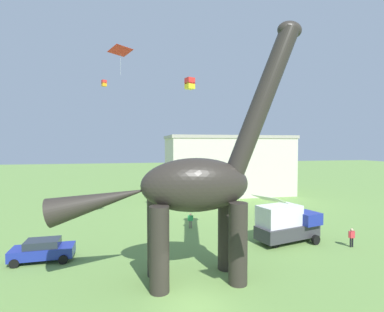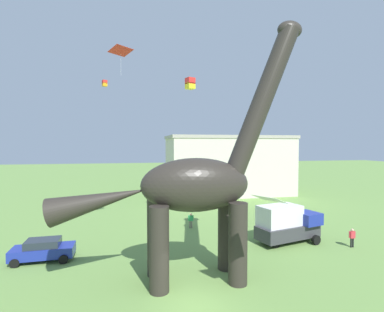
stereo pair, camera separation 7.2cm
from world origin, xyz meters
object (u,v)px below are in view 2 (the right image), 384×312
at_px(parked_sedan_left, 43,250).
at_px(parked_box_truck, 287,223).
at_px(kite_drifting, 190,83).
at_px(kite_near_low, 121,51).
at_px(kite_far_left, 269,199).
at_px(person_vendor_side, 352,236).
at_px(dinosaur_sculpture, 194,185).
at_px(kite_near_high, 105,83).
at_px(person_near_flyer, 191,219).

xyz_separation_m(parked_sedan_left, parked_box_truck, (19.24, 0.05, 0.84)).
bearing_deg(kite_drifting, kite_near_low, -148.18).
bearing_deg(parked_sedan_left, kite_far_left, -39.30).
relative_size(person_vendor_side, kite_drifting, 1.38).
xyz_separation_m(dinosaur_sculpture, kite_near_low, (-4.58, 7.45, 10.16)).
bearing_deg(kite_drifting, kite_far_left, -87.78).
distance_m(person_vendor_side, kite_near_low, 24.22).
xyz_separation_m(parked_sedan_left, kite_far_left, (12.74, -9.63, 4.97)).
relative_size(parked_sedan_left, person_vendor_side, 2.76).
xyz_separation_m(kite_near_high, kite_near_low, (2.23, -10.57, 0.55)).
bearing_deg(kite_near_low, kite_drifting, 31.82).
relative_size(parked_box_truck, person_vendor_side, 3.85).
distance_m(parked_box_truck, kite_near_low, 20.06).
bearing_deg(kite_near_low, kite_near_high, 101.92).
bearing_deg(kite_near_high, person_near_flyer, -39.16).
bearing_deg(kite_far_left, kite_near_low, 121.05).
distance_m(person_near_flyer, kite_far_left, 16.22).
height_order(dinosaur_sculpture, person_near_flyer, dinosaur_sculpture).
bearing_deg(person_vendor_side, kite_near_high, -74.24).
height_order(person_vendor_side, kite_near_low, kite_near_low).
distance_m(parked_sedan_left, kite_near_high, 19.88).
xyz_separation_m(dinosaur_sculpture, kite_near_high, (-6.81, 18.01, 9.61)).
relative_size(parked_box_truck, kite_far_left, 3.32).
distance_m(parked_sedan_left, person_vendor_side, 23.94).
bearing_deg(dinosaur_sculpture, person_vendor_side, 0.99).
height_order(dinosaur_sculpture, parked_sedan_left, dinosaur_sculpture).
xyz_separation_m(person_near_flyer, kite_near_high, (-8.78, 7.15, 14.59)).
distance_m(parked_sedan_left, kite_near_low, 16.39).
distance_m(dinosaur_sculpture, kite_far_left, 5.32).
xyz_separation_m(parked_box_truck, kite_drifting, (-7.13, 6.48, 12.89)).
bearing_deg(kite_drifting, parked_box_truck, -42.28).
xyz_separation_m(dinosaur_sculpture, person_near_flyer, (1.97, 10.86, -4.99)).
distance_m(kite_drifting, kite_near_high, 11.00).
distance_m(parked_box_truck, person_vendor_side, 5.15).
bearing_deg(parked_box_truck, kite_far_left, -138.19).
bearing_deg(dinosaur_sculpture, kite_near_low, 110.71).
height_order(dinosaur_sculpture, parked_box_truck, dinosaur_sculpture).
distance_m(parked_sedan_left, kite_far_left, 16.73).
relative_size(dinosaur_sculpture, kite_near_high, 22.80).
distance_m(dinosaur_sculpture, parked_sedan_left, 12.35).
xyz_separation_m(parked_box_truck, person_vendor_side, (4.60, -2.18, -0.71)).
xyz_separation_m(kite_drifting, kite_near_low, (-6.63, -4.11, 1.53)).
bearing_deg(parked_sedan_left, dinosaur_sculpture, -28.77).
relative_size(parked_sedan_left, kite_near_low, 1.94).
distance_m(parked_sedan_left, parked_box_truck, 19.26).
height_order(parked_box_truck, kite_far_left, kite_far_left).
distance_m(person_vendor_side, kite_drifting, 19.94).
xyz_separation_m(parked_sedan_left, kite_drifting, (12.11, 6.53, 13.73)).
xyz_separation_m(person_near_flyer, kite_drifting, (0.07, 0.70, 13.62)).
bearing_deg(kite_drifting, parked_sedan_left, -151.68).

